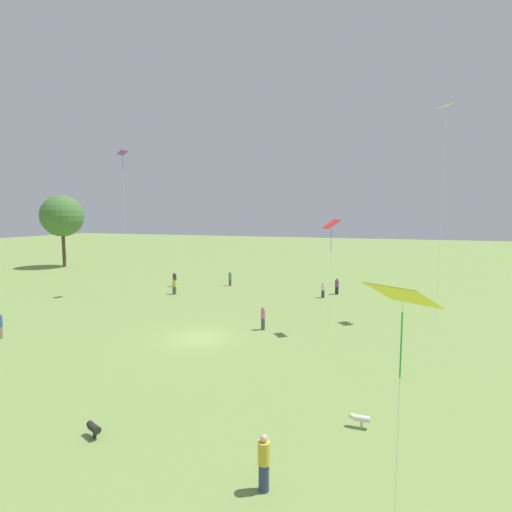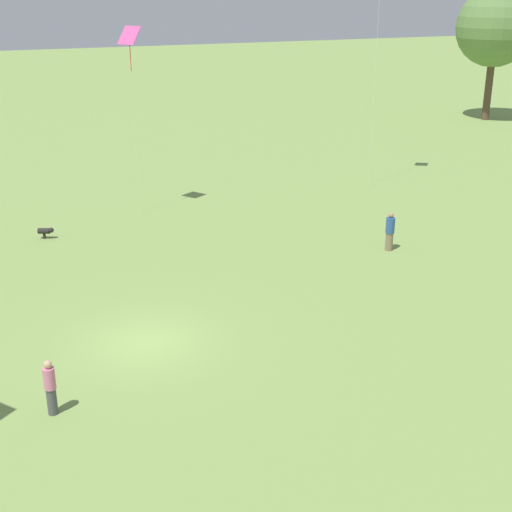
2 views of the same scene
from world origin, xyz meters
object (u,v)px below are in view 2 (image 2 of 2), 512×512
object	(u,v)px
person_4	(50,387)
kite_5	(129,41)
person_3	(390,232)
dog_0	(46,231)

from	to	relation	value
person_4	kite_5	size ratio (longest dim) A/B	0.18
kite_5	person_3	bearing A→B (deg)	54.57
dog_0	person_4	bearing A→B (deg)	16.76
dog_0	kite_5	bearing A→B (deg)	137.79
person_3	person_4	distance (m)	18.40
person_4	dog_0	xyz separation A→B (m)	(-15.85, 1.70, -0.51)
person_3	dog_0	xyz separation A→B (m)	(-7.82, -14.85, -0.53)
person_3	kite_5	xyz separation A→B (m)	(-10.28, -9.54, 8.19)
person_4	dog_0	bearing A→B (deg)	60.35
person_4	dog_0	size ratio (longest dim) A/B	2.27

